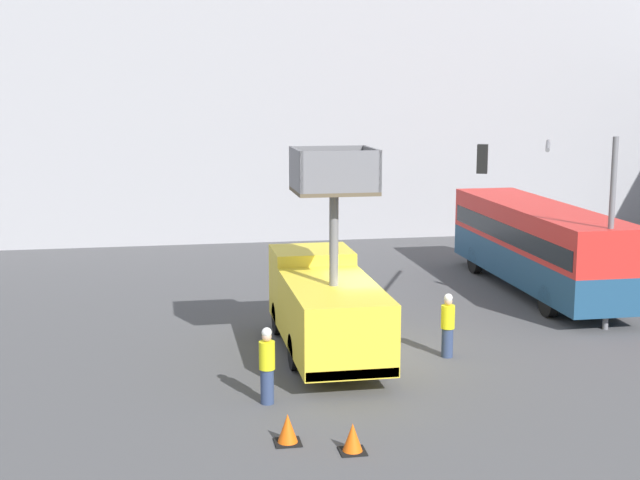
% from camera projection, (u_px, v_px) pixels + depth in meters
% --- Properties ---
extents(ground_plane, '(120.00, 120.00, 0.00)m').
position_uv_depth(ground_plane, '(375.00, 356.00, 24.86)').
color(ground_plane, '#4C4C4F').
extents(building_backdrop_far, '(44.00, 10.00, 13.61)m').
position_uv_depth(building_backdrop_far, '(270.00, 97.00, 46.38)').
color(building_backdrop_far, '#9E9EA3').
rests_on(building_backdrop_far, ground_plane).
extents(utility_truck, '(2.35, 6.91, 5.86)m').
position_uv_depth(utility_truck, '(326.00, 303.00, 24.70)').
color(utility_truck, yellow).
rests_on(utility_truck, ground_plane).
extents(city_bus, '(2.51, 11.11, 3.15)m').
position_uv_depth(city_bus, '(538.00, 241.00, 32.22)').
color(city_bus, navy).
rests_on(city_bus, ground_plane).
extents(traffic_light_pole, '(3.86, 3.61, 5.94)m').
position_uv_depth(traffic_light_pole, '(563.00, 197.00, 27.19)').
color(traffic_light_pole, slate).
rests_on(traffic_light_pole, ground_plane).
extents(road_worker_near_truck, '(0.38, 0.38, 1.86)m').
position_uv_depth(road_worker_near_truck, '(267.00, 366.00, 21.00)').
color(road_worker_near_truck, navy).
rests_on(road_worker_near_truck, ground_plane).
extents(road_worker_directing, '(0.38, 0.38, 1.81)m').
position_uv_depth(road_worker_directing, '(448.00, 325.00, 24.60)').
color(road_worker_directing, navy).
rests_on(road_worker_directing, ground_plane).
extents(traffic_cone_near_truck, '(0.56, 0.56, 0.64)m').
position_uv_depth(traffic_cone_near_truck, '(288.00, 430.00, 18.78)').
color(traffic_cone_near_truck, black).
rests_on(traffic_cone_near_truck, ground_plane).
extents(traffic_cone_mid_road, '(0.54, 0.54, 0.62)m').
position_uv_depth(traffic_cone_mid_road, '(353.00, 439.00, 18.33)').
color(traffic_cone_mid_road, black).
rests_on(traffic_cone_mid_road, ground_plane).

